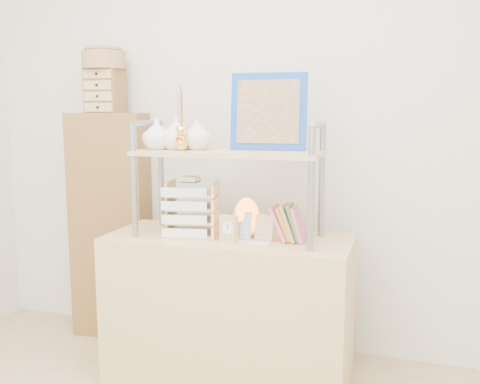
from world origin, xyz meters
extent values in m
cube|color=silver|center=(0.00, 1.70, 1.30)|extent=(3.40, 0.02, 2.60)
cube|color=tan|center=(0.00, 1.20, 0.38)|extent=(1.20, 0.50, 0.75)
cube|color=brown|center=(-0.88, 1.57, 0.68)|extent=(0.48, 0.30, 1.35)
cylinder|color=gray|center=(-0.43, 1.05, 1.02)|extent=(0.03, 0.03, 0.55)
cylinder|color=gray|center=(-0.43, 1.35, 1.02)|extent=(0.03, 0.03, 0.55)
cylinder|color=gray|center=(-0.43, 1.20, 1.30)|extent=(0.03, 0.30, 0.03)
cylinder|color=gray|center=(0.43, 1.05, 1.02)|extent=(0.03, 0.03, 0.55)
cylinder|color=gray|center=(0.43, 1.35, 1.02)|extent=(0.03, 0.03, 0.55)
cylinder|color=gray|center=(0.43, 1.20, 1.30)|extent=(0.03, 0.30, 0.03)
cube|color=tan|center=(0.00, 1.20, 1.16)|extent=(0.90, 0.34, 0.02)
imported|color=silver|center=(-0.37, 1.18, 1.25)|extent=(0.15, 0.15, 0.15)
imported|color=silver|center=(-0.27, 1.20, 1.25)|extent=(0.15, 0.15, 0.16)
imported|color=silver|center=(-0.17, 1.22, 1.25)|extent=(0.14, 0.14, 0.15)
cylinder|color=#264CA5|center=(-0.30, 1.32, 1.22)|extent=(0.07, 0.07, 0.10)
cube|color=#123FAF|center=(0.17, 1.30, 1.36)|extent=(0.37, 0.08, 0.37)
cube|color=brown|center=(0.17, 1.29, 1.36)|extent=(0.31, 0.05, 0.30)
cube|color=#D35C7F|center=(0.35, 1.20, 0.83)|extent=(0.06, 0.12, 0.17)
cube|color=#568D46|center=(0.33, 1.22, 0.83)|extent=(0.07, 0.12, 0.17)
cube|color=tan|center=(0.30, 1.20, 0.83)|extent=(0.07, 0.13, 0.16)
cube|color=gold|center=(0.28, 1.22, 0.83)|extent=(0.08, 0.14, 0.16)
cube|color=#D35C7F|center=(0.26, 1.20, 0.83)|extent=(0.09, 0.14, 0.16)
cube|color=#CFB57C|center=(-0.19, 1.20, 0.76)|extent=(0.28, 0.27, 0.01)
cube|color=white|center=(-0.19, 1.09, 0.78)|extent=(0.22, 0.06, 0.04)
cube|color=#CFB57C|center=(-0.19, 1.20, 0.82)|extent=(0.28, 0.27, 0.01)
cube|color=white|center=(-0.19, 1.09, 0.84)|extent=(0.22, 0.06, 0.04)
cube|color=#CFB57C|center=(-0.19, 1.20, 0.89)|extent=(0.28, 0.27, 0.01)
cube|color=white|center=(-0.19, 1.09, 0.91)|extent=(0.22, 0.06, 0.04)
cube|color=#CFB57C|center=(-0.19, 1.20, 0.95)|extent=(0.28, 0.27, 0.01)
cube|color=white|center=(-0.19, 1.09, 0.98)|extent=(0.22, 0.06, 0.04)
cube|color=beige|center=(-0.19, 1.18, 1.03)|extent=(0.07, 0.07, 0.03)
cylinder|color=brown|center=(0.09, 1.20, 0.76)|extent=(0.11, 0.11, 0.02)
ellipsoid|color=orange|center=(0.09, 1.20, 0.86)|extent=(0.13, 0.12, 0.17)
cube|color=tan|center=(0.03, 1.12, 0.81)|extent=(0.09, 0.06, 0.12)
cylinder|color=white|center=(0.03, 1.10, 0.82)|extent=(0.06, 0.02, 0.06)
cube|color=white|center=(0.14, 1.13, 0.75)|extent=(0.20, 0.10, 0.01)
cube|color=#205093|center=(0.09, 1.14, 0.83)|extent=(0.10, 0.05, 0.13)
cube|color=tan|center=(0.19, 1.14, 0.82)|extent=(0.10, 0.04, 0.12)
cube|color=brown|center=(-0.88, 1.55, 1.48)|extent=(0.20, 0.15, 0.25)
cube|color=tan|center=(-0.88, 1.47, 1.38)|extent=(0.18, 0.01, 0.05)
cube|color=tan|center=(-0.88, 1.47, 1.44)|extent=(0.18, 0.01, 0.05)
cube|color=tan|center=(-0.88, 1.47, 1.51)|extent=(0.18, 0.01, 0.05)
cube|color=tan|center=(-0.88, 1.47, 1.57)|extent=(0.18, 0.01, 0.05)
cylinder|color=olive|center=(-0.88, 1.55, 1.65)|extent=(0.25, 0.25, 0.10)
camera|label=1|loc=(0.82, -1.23, 1.36)|focal=40.00mm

